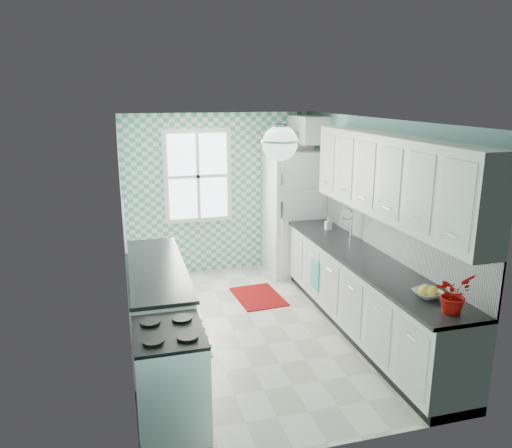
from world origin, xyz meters
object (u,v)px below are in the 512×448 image
object	(u,v)px
stove	(171,377)
fruit_bowl	(428,294)
potted_plant	(453,294)
sink	(339,240)
fridge	(294,212)
microwave	(296,141)
ceiling_light	(280,143)

from	to	relation	value
stove	fruit_bowl	size ratio (longest dim) A/B	3.45
stove	fruit_bowl	distance (m)	2.45
fruit_bowl	potted_plant	bearing A→B (deg)	-90.00
sink	potted_plant	xyz separation A→B (m)	(-0.00, -2.33, 0.18)
fridge	microwave	distance (m)	1.10
stove	fruit_bowl	world-z (taller)	fruit_bowl
potted_plant	microwave	world-z (taller)	microwave
sink	fruit_bowl	world-z (taller)	sink
potted_plant	microwave	bearing A→B (deg)	91.36
fruit_bowl	microwave	bearing A→B (deg)	91.49
ceiling_light	microwave	size ratio (longest dim) A/B	0.72
stove	fruit_bowl	bearing A→B (deg)	-3.09
fridge	stove	xyz separation A→B (m)	(-2.31, -3.41, -0.51)
ceiling_light	fridge	distance (m)	3.16
fridge	potted_plant	size ratio (longest dim) A/B	5.55
fridge	microwave	bearing A→B (deg)	50.80
microwave	fruit_bowl	bearing A→B (deg)	94.57
ceiling_light	sink	size ratio (longest dim) A/B	0.66
fridge	ceiling_light	bearing A→B (deg)	-115.37
stove	ceiling_light	bearing A→B (deg)	30.94
fridge	sink	xyz separation A→B (m)	(0.09, -1.47, -0.04)
fridge	microwave	xyz separation A→B (m)	(0.00, 0.00, 1.10)
sink	potted_plant	bearing A→B (deg)	-86.24
stove	potted_plant	size ratio (longest dim) A/B	2.51
ceiling_light	sink	bearing A→B (deg)	43.93
fridge	potted_plant	bearing A→B (deg)	-91.13
sink	potted_plant	distance (m)	2.34
microwave	sink	bearing A→B (deg)	96.74
stove	microwave	world-z (taller)	microwave
fridge	fruit_bowl	size ratio (longest dim) A/B	7.61
sink	stove	bearing A→B (deg)	-137.28
stove	fruit_bowl	xyz separation A→B (m)	(2.40, -0.05, 0.51)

